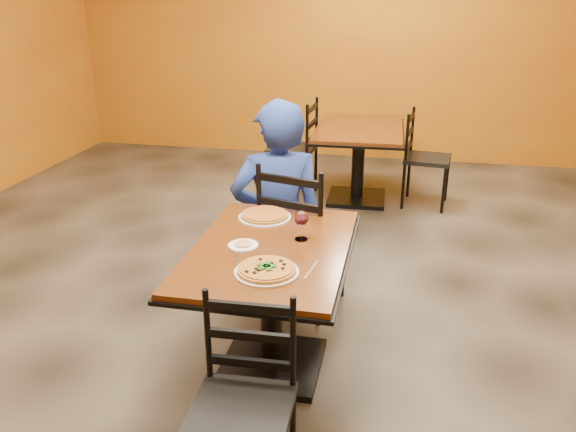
% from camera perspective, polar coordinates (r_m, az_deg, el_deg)
% --- Properties ---
extents(floor, '(7.00, 8.00, 0.01)m').
position_cam_1_polar(floor, '(3.82, 0.15, -10.21)').
color(floor, black).
rests_on(floor, ground).
extents(wall_back, '(7.00, 0.01, 3.00)m').
position_cam_1_polar(wall_back, '(7.23, 6.84, 17.41)').
color(wall_back, '#BB7814').
rests_on(wall_back, ground).
extents(table_main, '(0.83, 1.23, 0.75)m').
position_cam_1_polar(table_main, '(3.12, -1.69, -6.27)').
color(table_main, '#632D0F').
rests_on(table_main, floor).
extents(table_second, '(0.89, 1.29, 0.75)m').
position_cam_1_polar(table_second, '(5.77, 6.98, 6.83)').
color(table_second, '#632D0F').
rests_on(table_second, floor).
extents(chair_main_near, '(0.41, 0.41, 0.88)m').
position_cam_1_polar(chair_main_near, '(2.44, -4.65, -18.71)').
color(chair_main_near, black).
rests_on(chair_main_near, floor).
extents(chair_main_far, '(0.56, 0.56, 1.02)m').
position_cam_1_polar(chair_main_far, '(3.79, 1.47, -1.83)').
color(chair_main_far, black).
rests_on(chair_main_far, floor).
extents(chair_second_left, '(0.48, 0.48, 0.99)m').
position_cam_1_polar(chair_second_left, '(5.87, 0.41, 6.62)').
color(chair_second_left, black).
rests_on(chair_second_left, floor).
extents(chair_second_right, '(0.47, 0.47, 0.93)m').
position_cam_1_polar(chair_second_right, '(5.78, 13.57, 5.44)').
color(chair_second_right, black).
rests_on(chair_second_right, floor).
extents(diner, '(0.76, 0.63, 1.35)m').
position_cam_1_polar(diner, '(3.97, -1.02, 1.90)').
color(diner, navy).
rests_on(diner, floor).
extents(plate_main, '(0.31, 0.31, 0.01)m').
position_cam_1_polar(plate_main, '(2.77, -2.13, -5.51)').
color(plate_main, white).
rests_on(plate_main, table_main).
extents(pizza_main, '(0.28, 0.28, 0.02)m').
position_cam_1_polar(pizza_main, '(2.76, -2.13, -5.22)').
color(pizza_main, maroon).
rests_on(pizza_main, plate_main).
extents(plate_far, '(0.31, 0.31, 0.01)m').
position_cam_1_polar(plate_far, '(3.41, -2.31, -0.11)').
color(plate_far, white).
rests_on(plate_far, table_main).
extents(pizza_far, '(0.28, 0.28, 0.02)m').
position_cam_1_polar(pizza_far, '(3.40, -2.31, 0.14)').
color(pizza_far, '#B37722').
rests_on(pizza_far, plate_far).
extents(side_plate, '(0.16, 0.16, 0.01)m').
position_cam_1_polar(side_plate, '(3.05, -4.42, -2.91)').
color(side_plate, white).
rests_on(side_plate, table_main).
extents(dip, '(0.09, 0.09, 0.01)m').
position_cam_1_polar(dip, '(3.04, -4.43, -2.75)').
color(dip, tan).
rests_on(dip, side_plate).
extents(wine_glass, '(0.08, 0.08, 0.18)m').
position_cam_1_polar(wine_glass, '(3.09, 1.31, -0.79)').
color(wine_glass, white).
rests_on(wine_glass, table_main).
extents(fork, '(0.07, 0.19, 0.00)m').
position_cam_1_polar(fork, '(2.90, -5.03, -4.29)').
color(fork, silver).
rests_on(fork, table_main).
extents(knife, '(0.05, 0.21, 0.00)m').
position_cam_1_polar(knife, '(2.80, 2.32, -5.29)').
color(knife, silver).
rests_on(knife, table_main).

